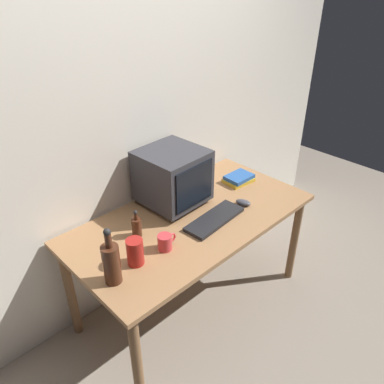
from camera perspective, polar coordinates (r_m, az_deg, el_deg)
name	(u,v)px	position (r m, az deg, el deg)	size (l,w,h in m)	color
ground_plane	(192,300)	(2.84, 0.00, -16.17)	(6.00, 6.00, 0.00)	gray
back_wall	(141,121)	(2.43, -7.73, 10.71)	(4.00, 0.08, 2.50)	silver
desk	(192,228)	(2.40, 0.00, -5.46)	(1.56, 0.80, 0.74)	#9E7047
crt_monitor	(173,177)	(2.39, -2.97, 2.32)	(0.40, 0.40, 0.37)	#333338
keyboard	(215,219)	(2.31, 3.45, -4.12)	(0.42, 0.15, 0.02)	black
computer_mouse	(243,203)	(2.48, 7.79, -1.60)	(0.06, 0.10, 0.04)	#3F3F47
bottle_tall	(111,262)	(1.88, -12.16, -10.41)	(0.09, 0.09, 0.32)	#472314
bottle_short	(137,226)	(2.18, -8.42, -5.20)	(0.06, 0.06, 0.17)	#472314
book_stack	(239,179)	(2.74, 7.13, 2.03)	(0.21, 0.17, 0.05)	gold
mug	(165,242)	(2.08, -4.10, -7.60)	(0.12, 0.08, 0.09)	#CC383D
metal_canister	(135,252)	(1.99, -8.65, -8.99)	(0.09, 0.09, 0.15)	#A51E19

